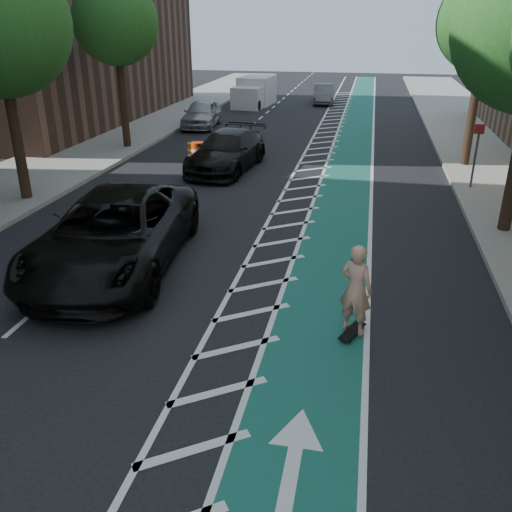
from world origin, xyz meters
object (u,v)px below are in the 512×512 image
(suv_near, at_px, (115,233))
(barrel_a, at_px, (122,251))
(skateboarder, at_px, (356,289))
(suv_far, at_px, (227,151))

(suv_near, distance_m, barrel_a, 0.51)
(suv_near, bearing_deg, skateboarder, -24.91)
(suv_far, bearing_deg, suv_near, -86.05)
(skateboarder, height_order, barrel_a, skateboarder)
(barrel_a, bearing_deg, suv_far, 89.28)
(suv_near, distance_m, suv_far, 10.18)
(suv_far, distance_m, barrel_a, 10.26)
(skateboarder, height_order, suv_far, skateboarder)
(skateboarder, bearing_deg, barrel_a, 3.54)
(suv_near, relative_size, barrel_a, 6.67)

